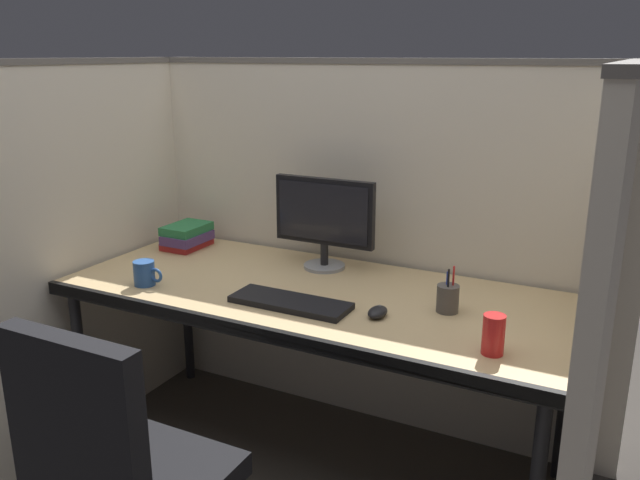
{
  "coord_description": "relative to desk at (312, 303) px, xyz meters",
  "views": [
    {
      "loc": [
        1.05,
        -1.72,
        1.59
      ],
      "look_at": [
        0.0,
        0.35,
        0.92
      ],
      "focal_mm": 36.28,
      "sensor_mm": 36.0,
      "label": 1
    }
  ],
  "objects": [
    {
      "name": "computer_mouse",
      "position": [
        0.31,
        -0.12,
        0.07
      ],
      "size": [
        0.06,
        0.1,
        0.04
      ],
      "color": "black",
      "rests_on": "desk"
    },
    {
      "name": "cubicle_partition_left",
      "position": [
        -0.99,
        -0.09,
        0.1
      ],
      "size": [
        0.06,
        1.41,
        1.57
      ],
      "color": "beige",
      "rests_on": "ground"
    },
    {
      "name": "cubicle_partition_rear",
      "position": [
        0.0,
        0.46,
        0.1
      ],
      "size": [
        2.21,
        0.06,
        1.57
      ],
      "color": "beige",
      "rests_on": "ground"
    },
    {
      "name": "monitor_center",
      "position": [
        -0.08,
        0.26,
        0.27
      ],
      "size": [
        0.43,
        0.17,
        0.37
      ],
      "color": "gray",
      "rests_on": "desk"
    },
    {
      "name": "book_stack",
      "position": [
        -0.76,
        0.23,
        0.1
      ],
      "size": [
        0.17,
        0.22,
        0.11
      ],
      "color": "#B22626",
      "rests_on": "desk"
    },
    {
      "name": "desk",
      "position": [
        0.0,
        0.0,
        0.0
      ],
      "size": [
        1.9,
        0.8,
        0.74
      ],
      "color": "tan",
      "rests_on": "ground"
    },
    {
      "name": "keyboard_main",
      "position": [
        0.0,
        -0.17,
        0.06
      ],
      "size": [
        0.43,
        0.15,
        0.02
      ],
      "primitive_type": "cube",
      "color": "black",
      "rests_on": "desk"
    },
    {
      "name": "pen_cup",
      "position": [
        0.51,
        0.03,
        0.1
      ],
      "size": [
        0.08,
        0.08,
        0.16
      ],
      "color": "#4C4742",
      "rests_on": "desk"
    },
    {
      "name": "coffee_mug",
      "position": [
        -0.59,
        -0.24,
        0.1
      ],
      "size": [
        0.13,
        0.08,
        0.09
      ],
      "color": "#264C8C",
      "rests_on": "desk"
    },
    {
      "name": "cubicle_partition_right",
      "position": [
        0.99,
        -0.09,
        0.1
      ],
      "size": [
        0.06,
        1.41,
        1.57
      ],
      "color": "beige",
      "rests_on": "ground"
    },
    {
      "name": "soda_can",
      "position": [
        0.72,
        -0.23,
        0.11
      ],
      "size": [
        0.07,
        0.07,
        0.12
      ],
      "primitive_type": "cylinder",
      "color": "red",
      "rests_on": "desk"
    }
  ]
}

